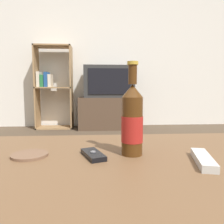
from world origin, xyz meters
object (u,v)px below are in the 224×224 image
object	(u,v)px
bookshelf	(52,86)
remote_control	(203,159)
cell_phone	(93,155)
television	(109,82)
beer_bottle	(132,121)
tv_stand	(109,113)

from	to	relation	value
bookshelf	remote_control	world-z (taller)	bookshelf
cell_phone	bookshelf	bearing A→B (deg)	83.86
bookshelf	cell_phone	world-z (taller)	bookshelf
television	remote_control	distance (m)	2.80
beer_bottle	remote_control	world-z (taller)	beer_bottle
television	beer_bottle	xyz separation A→B (m)	(-0.08, -2.69, -0.20)
beer_bottle	cell_phone	xyz separation A→B (m)	(-0.12, -0.02, -0.10)
tv_stand	bookshelf	size ratio (longest dim) A/B	0.73
beer_bottle	television	bearing A→B (deg)	88.28
tv_stand	cell_phone	bearing A→B (deg)	-94.20
tv_stand	television	size ratio (longest dim) A/B	1.23
cell_phone	tv_stand	bearing A→B (deg)	66.12
tv_stand	television	bearing A→B (deg)	-90.00
tv_stand	remote_control	bearing A→B (deg)	-87.94
tv_stand	bookshelf	distance (m)	0.97
television	bookshelf	distance (m)	0.88
television	remote_control	xyz separation A→B (m)	(0.10, -2.78, -0.30)
beer_bottle	cell_phone	distance (m)	0.15
remote_control	tv_stand	bearing A→B (deg)	106.79
television	beer_bottle	distance (m)	2.70
tv_stand	remote_control	distance (m)	2.79
tv_stand	bookshelf	bearing A→B (deg)	175.02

